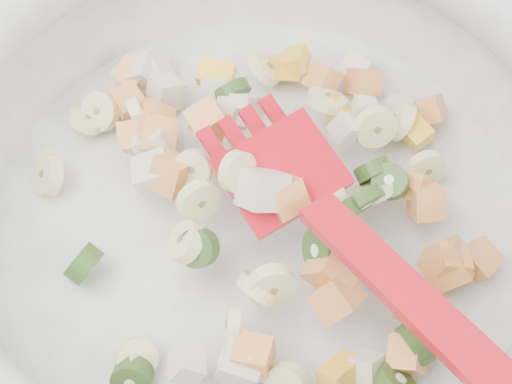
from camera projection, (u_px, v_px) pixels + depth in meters
The scene contains 1 object.
mixing_bowl at pixel (257, 177), 0.46m from camera, with size 0.46×0.44×0.14m.
Camera 1 is at (-0.00, 1.21, 1.35)m, focal length 55.00 mm.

